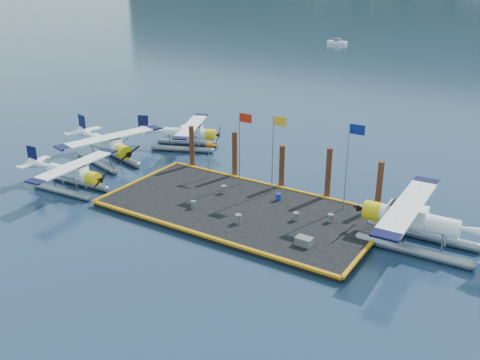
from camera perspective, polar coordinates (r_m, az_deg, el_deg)
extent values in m
plane|color=#1A344E|center=(39.58, 0.07, -3.50)|extent=(4000.00, 4000.00, 0.00)
cube|color=black|center=(39.50, 0.07, -3.24)|extent=(20.00, 10.00, 0.40)
cylinder|color=gray|center=(46.19, -16.73, -0.28)|extent=(5.70, 0.92, 0.55)
cylinder|color=gray|center=(44.92, -18.51, -1.13)|extent=(5.70, 0.92, 0.55)
cylinder|color=white|center=(44.98, -17.62, 0.71)|extent=(4.31, 1.29, 1.01)
cube|color=white|center=(44.50, -17.17, 0.98)|extent=(2.08, 1.14, 0.82)
cube|color=black|center=(44.25, -16.95, 1.14)|extent=(1.34, 1.04, 0.50)
cylinder|color=yellow|center=(43.38, -15.41, 0.18)|extent=(0.98, 1.12, 1.06)
cube|color=black|center=(42.87, -14.65, 0.00)|extent=(0.19, 2.04, 1.03)
cube|color=white|center=(44.34, -17.24, 1.53)|extent=(1.92, 8.31, 0.11)
cube|color=black|center=(46.98, -13.88, 3.02)|extent=(1.42, 0.91, 0.12)
cube|color=black|center=(41.91, -20.99, -0.14)|extent=(1.42, 0.91, 0.12)
cube|color=black|center=(47.73, -21.30, 2.49)|extent=(1.01, 0.18, 1.56)
cube|color=white|center=(47.85, -21.13, 1.80)|extent=(1.03, 3.16, 0.09)
cylinder|color=gray|center=(51.62, -12.78, 2.50)|extent=(6.47, 2.40, 0.63)
cylinder|color=gray|center=(50.62, -15.05, 1.90)|extent=(6.47, 2.40, 0.63)
cylinder|color=white|center=(50.49, -13.93, 3.67)|extent=(5.04, 2.46, 1.16)
cube|color=white|center=(49.84, -13.62, 3.91)|extent=(2.55, 1.75, 0.95)
cube|color=black|center=(49.51, -13.46, 4.06)|extent=(1.72, 1.47, 0.58)
cylinder|color=yellow|center=(48.18, -12.36, 2.93)|extent=(1.35, 1.47, 1.22)
cube|color=black|center=(47.44, -11.82, 2.68)|extent=(0.70, 2.28, 1.19)
cube|color=white|center=(49.69, -13.67, 4.48)|extent=(4.12, 9.57, 0.13)
cube|color=black|center=(51.86, -9.29, 5.55)|extent=(1.78, 1.35, 0.14)
cube|color=black|center=(47.85, -18.42, 3.30)|extent=(1.78, 1.35, 0.14)
cube|color=black|center=(54.41, -16.50, 5.75)|extent=(1.15, 0.44, 1.79)
cube|color=white|center=(54.50, -16.37, 5.04)|extent=(1.89, 3.71, 0.11)
cylinder|color=gray|center=(54.69, -5.63, 4.00)|extent=(5.64, 2.82, 0.57)
cylinder|color=gray|center=(52.77, -6.20, 3.32)|extent=(5.64, 2.82, 0.57)
cylinder|color=white|center=(53.30, -5.77, 4.97)|extent=(4.47, 2.68, 1.04)
cube|color=white|center=(53.06, -5.18, 5.29)|extent=(2.33, 1.78, 0.85)
cube|color=black|center=(52.94, -4.89, 5.47)|extent=(1.61, 1.44, 0.52)
cylinder|color=yellow|center=(52.73, -3.16, 4.86)|extent=(1.30, 1.38, 1.10)
cube|color=black|center=(52.56, -2.30, 4.82)|extent=(0.88, 1.97, 1.07)
cube|color=white|center=(52.93, -5.20, 5.78)|extent=(4.64, 8.42, 0.11)
cube|color=black|center=(56.74, -4.18, 6.91)|extent=(1.64, 1.34, 0.12)
cube|color=black|center=(49.16, -6.37, 4.47)|extent=(1.64, 1.34, 0.12)
cube|color=black|center=(54.33, -10.28, 5.99)|extent=(1.01, 0.51, 1.61)
cube|color=white|center=(54.47, -10.14, 5.36)|extent=(2.04, 3.31, 0.09)
cylinder|color=gray|center=(35.55, 17.97, -7.18)|extent=(6.94, 0.82, 0.67)
cylinder|color=gray|center=(37.71, 18.89, -5.57)|extent=(6.94, 0.82, 0.67)
cylinder|color=white|center=(36.01, 18.39, -4.15)|extent=(5.22, 1.34, 1.23)
cube|color=white|center=(35.96, 17.43, -3.37)|extent=(2.48, 1.28, 1.00)
cube|color=black|center=(35.94, 16.96, -2.94)|extent=(1.59, 1.21, 0.61)
cylinder|color=yellow|center=(36.61, 14.00, -3.21)|extent=(1.14, 1.32, 1.30)
cube|color=black|center=(36.86, 12.60, -2.91)|extent=(0.12, 2.49, 1.25)
cube|color=white|center=(35.74, 17.53, -2.56)|extent=(1.89, 10.08, 0.13)
cube|color=black|center=(31.50, 15.31, -5.70)|extent=(1.70, 1.04, 0.15)
cube|color=black|center=(40.11, 19.26, -0.10)|extent=(1.70, 1.04, 0.15)
cylinder|color=#56555A|center=(41.81, -1.73, -1.01)|extent=(0.44, 0.44, 0.63)
cylinder|color=#56555A|center=(36.97, -0.18, -4.16)|extent=(0.47, 0.47, 0.67)
cylinder|color=#56555A|center=(37.61, 5.99, -3.88)|extent=(0.42, 0.42, 0.59)
cylinder|color=#56555A|center=(39.41, -5.00, -2.62)|extent=(0.39, 0.39, 0.55)
cylinder|color=#56555A|center=(37.69, 9.64, -4.02)|extent=(0.42, 0.42, 0.59)
cylinder|color=navy|center=(40.63, 4.11, -1.81)|extent=(0.39, 0.39, 0.55)
cube|color=#56555A|center=(34.48, 6.85, -6.50)|extent=(1.06, 0.71, 0.53)
cylinder|color=gray|center=(42.53, -0.05, 3.28)|extent=(0.08, 0.08, 6.00)
cube|color=red|center=(41.48, 0.59, 6.62)|extent=(1.10, 0.03, 0.70)
cylinder|color=gray|center=(41.06, 3.49, 2.69)|extent=(0.08, 0.08, 6.20)
cube|color=gold|center=(39.99, 4.27, 6.28)|extent=(1.10, 0.03, 0.70)
cylinder|color=gray|center=(38.67, 11.29, 1.30)|extent=(0.08, 0.08, 6.50)
cube|color=navy|center=(37.59, 12.40, 5.28)|extent=(1.10, 0.03, 0.70)
cylinder|color=gray|center=(44.61, -3.31, 2.10)|extent=(0.07, 0.07, 3.00)
cone|color=orange|center=(43.89, -2.82, 3.71)|extent=(1.40, 0.44, 0.44)
cylinder|color=#462214|center=(47.49, -5.15, 3.42)|extent=(0.44, 0.44, 4.00)
cylinder|color=#462214|center=(45.00, -0.58, 2.58)|extent=(0.44, 0.44, 4.20)
cylinder|color=#462214|center=(42.93, 4.48, 1.27)|extent=(0.44, 0.44, 3.80)
cylinder|color=#462214|center=(41.27, 9.39, 0.53)|extent=(0.44, 0.44, 4.30)
cylinder|color=#462214|center=(40.09, 14.62, -0.79)|extent=(0.44, 0.44, 4.00)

